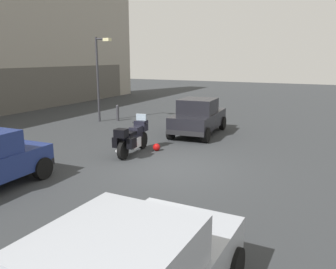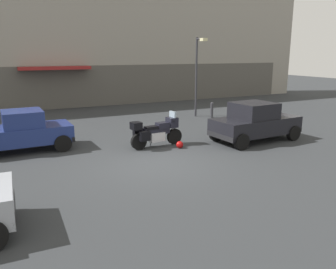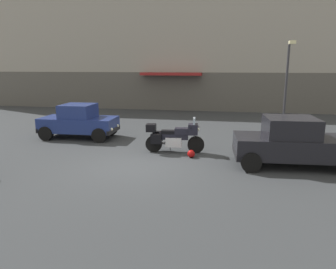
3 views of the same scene
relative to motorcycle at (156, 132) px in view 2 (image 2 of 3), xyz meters
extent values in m
plane|color=#2D3033|center=(-0.92, -1.96, -0.62)|extent=(80.00, 80.00, 0.00)
cube|color=gray|center=(-0.92, 12.73, 4.82)|extent=(38.65, 2.40, 10.87)
cube|color=#514E48|center=(-0.92, 11.51, 0.78)|extent=(34.79, 0.12, 2.80)
cube|color=maroon|center=(-2.07, 11.08, 2.08)|extent=(4.40, 1.10, 0.20)
cylinder|color=black|center=(0.85, 0.08, -0.30)|extent=(0.65, 0.20, 0.64)
cylinder|color=black|center=(-0.76, -0.07, -0.30)|extent=(0.65, 0.20, 0.64)
cylinder|color=#B7B7BC|center=(0.83, 0.08, 0.13)|extent=(0.33, 0.10, 0.68)
cube|color=#B7B7BC|center=(0.01, 0.00, -0.20)|extent=(0.64, 0.45, 0.36)
cube|color=black|center=(0.01, 0.00, 0.04)|extent=(1.12, 0.38, 0.28)
cube|color=black|center=(0.30, 0.03, 0.22)|extent=(0.55, 0.39, 0.24)
cube|color=black|center=(-0.19, -0.02, 0.18)|extent=(0.59, 0.35, 0.12)
cube|color=black|center=(0.73, 0.07, 0.30)|extent=(0.40, 0.47, 0.40)
cube|color=#8C9EAD|center=(0.77, 0.07, 0.60)|extent=(0.12, 0.41, 0.28)
sphere|color=#EAEACC|center=(0.91, 0.08, 0.30)|extent=(0.14, 0.14, 0.14)
cylinder|color=black|center=(0.65, 0.06, 0.40)|extent=(0.10, 0.62, 0.04)
cylinder|color=#B7B7BC|center=(-0.61, 0.14, -0.32)|extent=(0.56, 0.14, 0.09)
cube|color=black|center=(-0.67, 0.22, -0.04)|extent=(0.42, 0.24, 0.36)
cube|color=black|center=(-0.62, -0.34, -0.04)|extent=(0.42, 0.24, 0.36)
cube|color=black|center=(-0.86, -0.08, 0.33)|extent=(0.40, 0.43, 0.28)
cylinder|color=black|center=(-0.16, 0.16, -0.47)|extent=(0.04, 0.13, 0.29)
sphere|color=#990C0C|center=(0.75, -0.58, -0.48)|extent=(0.28, 0.28, 0.28)
cube|color=black|center=(4.16, -0.96, 0.04)|extent=(3.90, 1.89, 0.68)
cube|color=black|center=(4.01, -0.97, 0.70)|extent=(1.70, 1.61, 0.64)
cube|color=#8C9EAD|center=(4.76, -0.92, 0.70)|extent=(0.15, 1.39, 0.54)
cube|color=#8C9EAD|center=(3.27, -1.01, 0.70)|extent=(0.15, 1.39, 0.51)
cube|color=black|center=(6.01, -0.83, -0.20)|extent=(0.23, 1.64, 0.20)
cube|color=black|center=(2.32, -1.08, -0.20)|extent=(0.23, 1.64, 0.20)
cylinder|color=black|center=(5.56, -0.08, -0.30)|extent=(0.65, 0.26, 0.64)
cylinder|color=black|center=(5.66, -1.64, -0.30)|extent=(0.65, 0.26, 0.64)
cylinder|color=black|center=(2.67, -0.27, -0.30)|extent=(0.65, 0.26, 0.64)
cylinder|color=black|center=(2.77, -1.83, -0.30)|extent=(0.65, 0.26, 0.64)
sphere|color=silver|center=(6.03, -0.38, -0.08)|extent=(0.14, 0.14, 0.14)
sphere|color=silver|center=(6.09, -1.28, -0.08)|extent=(0.14, 0.14, 0.14)
cube|color=black|center=(-5.37, -4.49, -0.20)|extent=(0.16, 1.76, 0.20)
cube|color=navy|center=(-4.70, 1.64, 0.02)|extent=(3.44, 1.66, 0.64)
cube|color=navy|center=(-4.70, 1.64, 0.64)|extent=(1.44, 1.48, 0.60)
cube|color=#8C9EAD|center=(-4.05, 1.66, 0.64)|extent=(0.10, 1.33, 0.51)
cube|color=#8C9EAD|center=(-5.35, 1.63, 0.64)|extent=(0.10, 1.33, 0.48)
cube|color=black|center=(-3.05, 1.69, -0.20)|extent=(0.17, 1.56, 0.20)
cylinder|color=black|center=(-3.47, 2.42, -0.30)|extent=(0.65, 0.24, 0.64)
cylinder|color=black|center=(-3.43, 0.94, -0.30)|extent=(0.65, 0.24, 0.64)
sphere|color=silver|center=(-3.01, 2.12, -0.08)|extent=(0.14, 0.14, 0.14)
sphere|color=silver|center=(-2.99, 1.26, -0.08)|extent=(0.14, 0.14, 0.14)
cylinder|color=#2D2D33|center=(4.84, 5.11, 1.62)|extent=(0.12, 0.12, 4.49)
cylinder|color=#2D2D33|center=(4.84, 4.76, 3.77)|extent=(0.08, 0.70, 0.08)
cube|color=beige|center=(4.84, 4.41, 3.72)|extent=(0.28, 0.36, 0.16)
cylinder|color=#333338|center=(5.44, 4.31, -0.21)|extent=(0.16, 0.16, 0.82)
sphere|color=#333338|center=(5.44, 4.31, 0.20)|extent=(0.16, 0.16, 0.16)
camera|label=1|loc=(-10.47, -6.49, 2.82)|focal=37.19mm
camera|label=2|loc=(-5.34, -11.93, 3.01)|focal=36.46mm
camera|label=3|loc=(1.93, -11.45, 2.64)|focal=33.31mm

